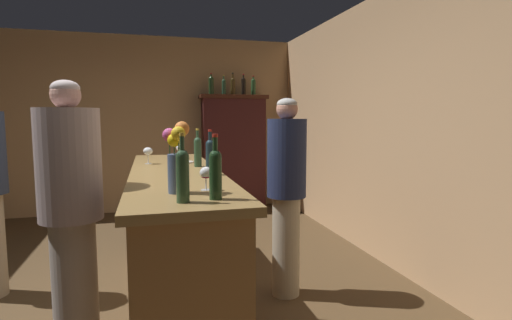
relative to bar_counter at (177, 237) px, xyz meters
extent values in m
plane|color=#503B23|center=(-0.51, -0.08, -0.54)|extent=(8.86, 8.86, 0.00)
cube|color=tan|center=(-0.51, 3.39, 0.82)|extent=(5.30, 0.12, 2.71)
cube|color=tan|center=(2.14, -0.08, 0.82)|extent=(0.12, 6.94, 2.71)
cube|color=olive|center=(0.00, 0.00, -0.03)|extent=(0.59, 2.65, 1.01)
cube|color=olive|center=(0.00, 0.00, 0.50)|extent=(0.67, 2.76, 0.05)
cube|color=#3C1617|center=(1.10, 3.11, 0.37)|extent=(0.98, 0.32, 1.82)
cube|color=#411E12|center=(1.10, 3.11, 1.26)|extent=(1.06, 0.38, 0.06)
cylinder|color=#1D381D|center=(0.13, -1.14, 0.64)|extent=(0.06, 0.06, 0.22)
sphere|color=#1D381D|center=(0.13, -1.14, 0.74)|extent=(0.06, 0.06, 0.06)
cylinder|color=#1D381D|center=(0.13, -1.14, 0.79)|extent=(0.03, 0.03, 0.10)
cylinder|color=#AB261A|center=(0.13, -1.14, 0.85)|extent=(0.03, 0.03, 0.02)
cylinder|color=#2B472C|center=(-0.03, -1.18, 0.64)|extent=(0.06, 0.06, 0.22)
sphere|color=#2B472C|center=(-0.03, -1.18, 0.75)|extent=(0.06, 0.06, 0.06)
cylinder|color=#2B472C|center=(-0.03, -1.18, 0.80)|extent=(0.02, 0.02, 0.10)
cylinder|color=gold|center=(-0.03, -1.18, 0.86)|extent=(0.02, 0.02, 0.02)
cylinder|color=#2C4A31|center=(0.20, 0.22, 0.63)|extent=(0.06, 0.06, 0.22)
sphere|color=#2C4A31|center=(0.20, 0.22, 0.74)|extent=(0.06, 0.06, 0.06)
cylinder|color=#2C4A31|center=(0.20, 0.22, 0.79)|extent=(0.02, 0.02, 0.09)
cylinder|color=gold|center=(0.20, 0.22, 0.84)|extent=(0.03, 0.03, 0.02)
cylinder|color=#192C35|center=(0.23, -0.28, 0.64)|extent=(0.07, 0.07, 0.22)
sphere|color=#192C35|center=(0.23, -0.28, 0.75)|extent=(0.07, 0.07, 0.07)
cylinder|color=#192C35|center=(0.23, -0.28, 0.79)|extent=(0.02, 0.02, 0.09)
cylinder|color=red|center=(0.23, -0.28, 0.84)|extent=(0.03, 0.03, 0.02)
cylinder|color=white|center=(0.12, -0.89, 0.53)|extent=(0.06, 0.06, 0.00)
cylinder|color=white|center=(0.12, -0.89, 0.56)|extent=(0.01, 0.01, 0.06)
ellipsoid|color=white|center=(0.12, -0.89, 0.63)|extent=(0.07, 0.07, 0.07)
ellipsoid|color=maroon|center=(0.12, -0.89, 0.61)|extent=(0.06, 0.06, 0.03)
cylinder|color=white|center=(-0.20, 0.53, 0.53)|extent=(0.06, 0.06, 0.00)
cylinder|color=white|center=(-0.20, 0.53, 0.57)|extent=(0.01, 0.01, 0.08)
ellipsoid|color=white|center=(-0.20, 0.53, 0.64)|extent=(0.08, 0.08, 0.07)
cylinder|color=white|center=(0.10, 0.94, 0.53)|extent=(0.06, 0.06, 0.00)
cylinder|color=white|center=(0.10, 0.94, 0.56)|extent=(0.01, 0.01, 0.07)
ellipsoid|color=white|center=(0.10, 0.94, 0.63)|extent=(0.07, 0.07, 0.07)
cylinder|color=#405172|center=(-0.04, -0.92, 0.63)|extent=(0.10, 0.10, 0.21)
cylinder|color=#38602D|center=(-0.01, -0.92, 0.77)|extent=(0.01, 0.01, 0.22)
sphere|color=orange|center=(-0.01, -0.92, 0.88)|extent=(0.08, 0.08, 0.08)
cylinder|color=#38602D|center=(-0.03, -0.90, 0.75)|extent=(0.01, 0.01, 0.20)
sphere|color=gold|center=(-0.03, -0.90, 0.85)|extent=(0.04, 0.04, 0.04)
cylinder|color=#38602D|center=(-0.08, -0.90, 0.75)|extent=(0.01, 0.01, 0.19)
sphere|color=#C54588|center=(-0.08, -0.90, 0.84)|extent=(0.08, 0.08, 0.08)
cylinder|color=#38602D|center=(-0.06, -0.94, 0.74)|extent=(0.01, 0.01, 0.16)
sphere|color=yellow|center=(-0.06, -0.94, 0.82)|extent=(0.07, 0.07, 0.07)
cylinder|color=#38602D|center=(-0.04, -0.96, 0.75)|extent=(0.01, 0.01, 0.20)
sphere|color=gold|center=(-0.04, -0.96, 0.85)|extent=(0.08, 0.08, 0.08)
cylinder|color=white|center=(0.11, 0.54, 0.53)|extent=(0.17, 0.17, 0.01)
cylinder|color=#1F381A|center=(0.75, 3.11, 1.41)|extent=(0.08, 0.08, 0.24)
sphere|color=#1F381A|center=(0.75, 3.11, 1.53)|extent=(0.08, 0.08, 0.08)
cylinder|color=#1F381A|center=(0.75, 3.11, 1.56)|extent=(0.03, 0.03, 0.07)
cylinder|color=#B01B23|center=(0.75, 3.11, 1.61)|extent=(0.03, 0.03, 0.02)
cylinder|color=#264A2F|center=(0.95, 3.11, 1.39)|extent=(0.06, 0.06, 0.21)
sphere|color=#264A2F|center=(0.95, 3.11, 1.49)|extent=(0.06, 0.06, 0.06)
cylinder|color=#264A2F|center=(0.95, 3.11, 1.53)|extent=(0.02, 0.02, 0.08)
cylinder|color=gold|center=(0.95, 3.11, 1.58)|extent=(0.02, 0.02, 0.02)
cylinder|color=#423314|center=(1.10, 3.11, 1.40)|extent=(0.07, 0.07, 0.23)
sphere|color=#423314|center=(1.10, 3.11, 1.51)|extent=(0.07, 0.07, 0.07)
cylinder|color=#423314|center=(1.10, 3.11, 1.56)|extent=(0.03, 0.03, 0.10)
cylinder|color=black|center=(1.10, 3.11, 1.62)|extent=(0.03, 0.03, 0.02)
cylinder|color=black|center=(1.27, 3.11, 1.41)|extent=(0.07, 0.07, 0.24)
sphere|color=black|center=(1.27, 3.11, 1.53)|extent=(0.07, 0.07, 0.07)
cylinder|color=black|center=(1.27, 3.11, 1.56)|extent=(0.02, 0.02, 0.07)
cylinder|color=#AE192A|center=(1.27, 3.11, 1.61)|extent=(0.03, 0.03, 0.02)
cylinder|color=#28522A|center=(1.43, 3.11, 1.40)|extent=(0.07, 0.07, 0.22)
sphere|color=#28522A|center=(1.43, 3.11, 1.51)|extent=(0.07, 0.07, 0.07)
cylinder|color=#28522A|center=(1.43, 3.11, 1.54)|extent=(0.03, 0.03, 0.07)
cylinder|color=#AD1A1A|center=(1.43, 3.11, 1.59)|extent=(0.03, 0.03, 0.02)
cylinder|color=#9E948D|center=(-0.65, -0.54, -0.11)|extent=(0.26, 0.26, 0.86)
cylinder|color=#A18D8F|center=(-0.65, -0.54, 0.66)|extent=(0.37, 0.37, 0.67)
sphere|color=tan|center=(-0.65, -0.54, 1.07)|extent=(0.17, 0.17, 0.17)
ellipsoid|color=#B8A8A6|center=(-0.65, -0.54, 1.11)|extent=(0.16, 0.16, 0.09)
cylinder|color=#ABA38B|center=(0.88, -0.07, -0.12)|extent=(0.23, 0.23, 0.83)
cylinder|color=#20294B|center=(0.88, -0.07, 0.61)|extent=(0.32, 0.32, 0.63)
sphere|color=tan|center=(0.88, -0.07, 1.00)|extent=(0.17, 0.17, 0.17)
ellipsoid|color=#ADACA7|center=(0.88, -0.07, 1.04)|extent=(0.16, 0.16, 0.10)
camera|label=1|loc=(-0.18, -3.10, 0.94)|focal=27.96mm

